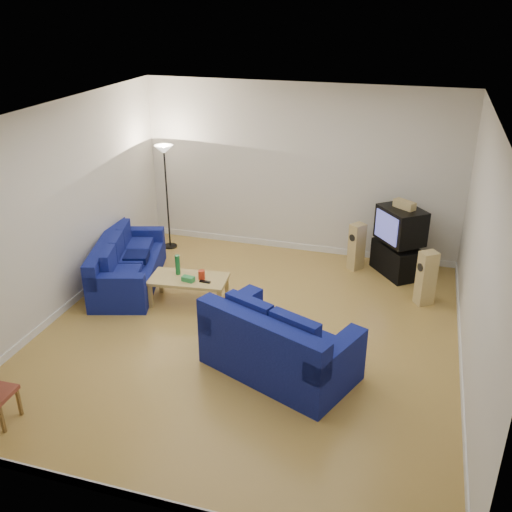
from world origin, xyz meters
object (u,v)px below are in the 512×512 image
(sofa_three_seat, at_px, (125,268))
(coffee_table, at_px, (189,281))
(tv_stand, at_px, (396,259))
(television, at_px, (401,225))
(sofa_loveseat, at_px, (277,349))

(sofa_three_seat, bearing_deg, coffee_table, 60.66)
(tv_stand, bearing_deg, television, -25.27)
(sofa_three_seat, height_order, sofa_loveseat, sofa_loveseat)
(coffee_table, xyz_separation_m, television, (3.14, 2.01, 0.56))
(television, bearing_deg, tv_stand, 153.87)
(sofa_loveseat, bearing_deg, tv_stand, 92.17)
(sofa_loveseat, distance_m, coffee_table, 2.33)
(sofa_three_seat, distance_m, television, 4.81)
(sofa_three_seat, xyz_separation_m, tv_stand, (4.44, 1.75, -0.03))
(coffee_table, distance_m, tv_stand, 3.75)
(coffee_table, relative_size, tv_stand, 1.41)
(sofa_three_seat, xyz_separation_m, sofa_loveseat, (3.15, -1.72, 0.06))
(coffee_table, xyz_separation_m, tv_stand, (3.13, 2.05, -0.11))
(sofa_three_seat, relative_size, tv_stand, 2.55)
(tv_stand, bearing_deg, sofa_loveseat, -58.17)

